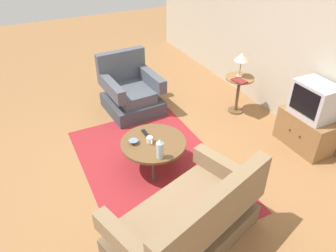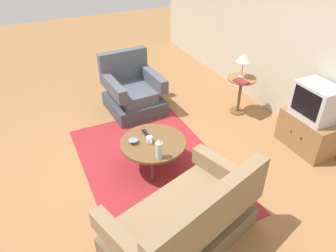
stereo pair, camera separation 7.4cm
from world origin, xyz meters
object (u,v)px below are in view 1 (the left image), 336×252
object	(u,v)px
tv_remote_dark	(145,133)
book	(239,81)
vase	(160,149)
armchair	(130,92)
table_lamp	(242,58)
television	(314,100)
mug	(150,140)
couch	(188,222)
side_table	(239,87)
coffee_table	(154,144)
tv_stand	(305,131)
bowl	(134,142)

from	to	relation	value
tv_remote_dark	book	xyz separation A→B (m)	(-0.37, 1.79, 0.22)
vase	tv_remote_dark	xyz separation A→B (m)	(-0.54, 0.04, -0.12)
armchair	table_lamp	distance (m)	1.93
television	mug	distance (m)	2.30
couch	side_table	bearing A→B (deg)	25.50
armchair	vase	bearing A→B (deg)	76.22
side_table	table_lamp	bearing A→B (deg)	173.57
coffee_table	tv_stand	xyz separation A→B (m)	(0.53, 2.17, -0.14)
table_lamp	mug	xyz separation A→B (m)	(0.73, -1.93, -0.50)
coffee_table	mug	bearing A→B (deg)	-108.87
tv_remote_dark	armchair	bearing A→B (deg)	166.38
television	couch	bearing A→B (deg)	-73.56
coffee_table	tv_remote_dark	distance (m)	0.22
side_table	book	distance (m)	0.26
bowl	tv_remote_dark	bearing A→B (deg)	121.37
book	coffee_table	bearing A→B (deg)	-81.94
television	tv_remote_dark	size ratio (longest dim) A/B	3.35
tv_stand	table_lamp	world-z (taller)	table_lamp
side_table	television	xyz separation A→B (m)	(1.24, 0.28, 0.31)
book	bowl	bearing A→B (deg)	-86.28
armchair	tv_remote_dark	distance (m)	1.43
armchair	mug	bearing A→B (deg)	74.56
vase	book	bearing A→B (deg)	116.36
armchair	table_lamp	bearing A→B (deg)	147.85
table_lamp	book	world-z (taller)	table_lamp
coffee_table	side_table	bearing A→B (deg)	110.81
armchair	bowl	distance (m)	1.62
tv_stand	armchair	bearing A→B (deg)	-138.81
side_table	tv_remote_dark	world-z (taller)	side_table
armchair	table_lamp	xyz separation A→B (m)	(0.87, 1.59, 0.65)
coffee_table	tv_remote_dark	xyz separation A→B (m)	(-0.22, -0.02, 0.04)
bowl	book	size ratio (longest dim) A/B	0.47
coffee_table	vase	bearing A→B (deg)	-10.44
coffee_table	vase	size ratio (longest dim) A/B	3.16
couch	vase	bearing A→B (deg)	65.00
mug	couch	bearing A→B (deg)	-5.89
table_lamp	mug	size ratio (longest dim) A/B	3.27
side_table	vase	size ratio (longest dim) A/B	2.39
armchair	tv_remote_dark	size ratio (longest dim) A/B	5.87
side_table	tv_remote_dark	distance (m)	1.97
couch	book	bearing A→B (deg)	25.13
vase	bowl	distance (m)	0.46
coffee_table	side_table	xyz separation A→B (m)	(-0.72, 1.88, 0.06)
couch	table_lamp	xyz separation A→B (m)	(-1.96, 2.06, 0.67)
television	vase	bearing A→B (deg)	-95.37
couch	vase	distance (m)	0.94
side_table	book	size ratio (longest dim) A/B	2.50
coffee_table	tv_remote_dark	world-z (taller)	tv_remote_dark
table_lamp	book	size ratio (longest dim) A/B	1.57
tv_remote_dark	couch	bearing A→B (deg)	-6.96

